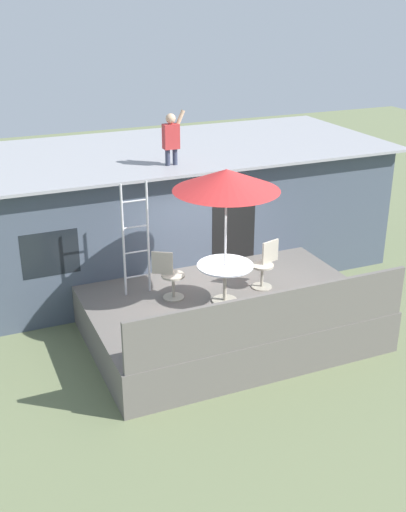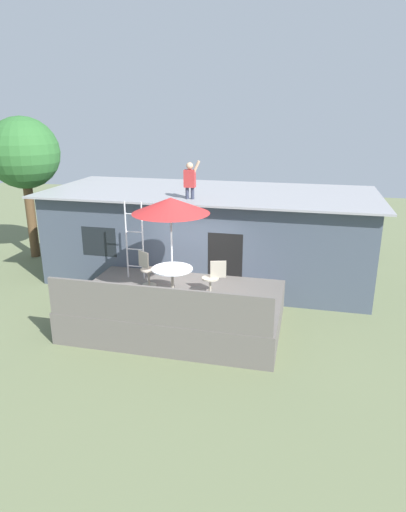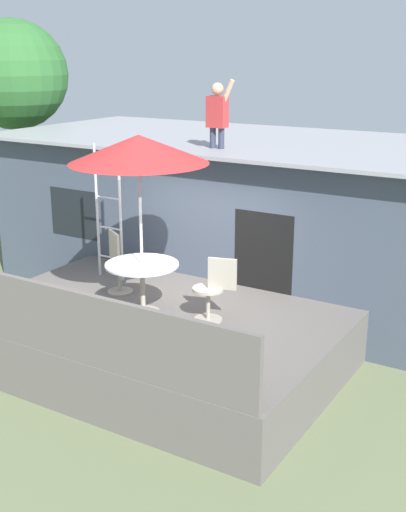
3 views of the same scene
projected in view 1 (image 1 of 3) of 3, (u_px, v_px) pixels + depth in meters
name	position (u px, v px, depth m)	size (l,w,h in m)	color
ground_plane	(226.00, 333.00, 12.32)	(40.00, 40.00, 0.00)	#66704C
house	(162.00, 209.00, 14.81)	(10.50, 4.50, 2.87)	#424C5B
deck	(227.00, 315.00, 12.17)	(5.25, 3.70, 0.80)	#605B56
deck_railing	(274.00, 317.00, 10.31)	(5.15, 0.08, 0.90)	#605B56
patio_table	(225.00, 273.00, 11.61)	(1.04, 1.04, 0.74)	#A59E8C
patio_umbrella	(226.00, 180.00, 10.92)	(1.90, 1.90, 2.54)	silver
step_ladder	(136.00, 239.00, 11.74)	(0.52, 0.04, 2.20)	silver
person_figure	(171.00, 135.00, 12.72)	(0.47, 0.20, 1.11)	#33384C
patio_chair_left	(169.00, 275.00, 11.80)	(0.57, 0.45, 0.92)	#A59E8C
patio_chair_right	(265.00, 265.00, 12.26)	(0.61, 0.44, 0.92)	#A59E8C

